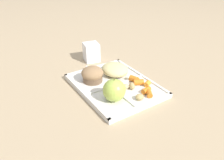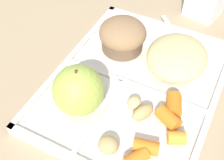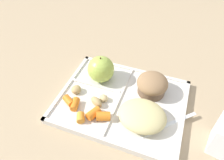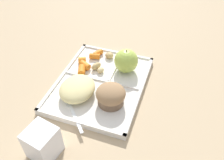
% 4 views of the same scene
% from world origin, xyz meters
% --- Properties ---
extents(ground, '(6.00, 6.00, 0.00)m').
position_xyz_m(ground, '(0.00, 0.00, 0.00)').
color(ground, tan).
extents(lunch_tray, '(0.34, 0.27, 0.02)m').
position_xyz_m(lunch_tray, '(-0.00, 0.00, 0.01)').
color(lunch_tray, silver).
rests_on(lunch_tray, ground).
extents(green_apple, '(0.08, 0.08, 0.08)m').
position_xyz_m(green_apple, '(-0.08, 0.06, 0.05)').
color(green_apple, '#A8C14C').
rests_on(green_apple, lunch_tray).
extents(bran_muffin, '(0.09, 0.09, 0.06)m').
position_xyz_m(bran_muffin, '(0.07, 0.06, 0.04)').
color(bran_muffin, brown).
rests_on(bran_muffin, lunch_tray).
extents(carrot_slice_tilted, '(0.03, 0.03, 0.02)m').
position_xyz_m(carrot_slice_tilted, '(-0.08, -0.10, 0.02)').
color(carrot_slice_tilted, orange).
rests_on(carrot_slice_tilted, lunch_tray).
extents(carrot_slice_back, '(0.04, 0.04, 0.02)m').
position_xyz_m(carrot_slice_back, '(-0.05, -0.08, 0.03)').
color(carrot_slice_back, orange).
rests_on(carrot_slice_back, lunch_tray).
extents(carrot_slice_center, '(0.04, 0.03, 0.02)m').
position_xyz_m(carrot_slice_center, '(-0.13, -0.06, 0.02)').
color(carrot_slice_center, orange).
rests_on(carrot_slice_center, lunch_tray).
extents(carrot_slice_edge, '(0.03, 0.04, 0.02)m').
position_xyz_m(carrot_slice_edge, '(-0.11, -0.06, 0.02)').
color(carrot_slice_edge, orange).
rests_on(carrot_slice_edge, lunch_tray).
extents(carrot_slice_diagonal, '(0.04, 0.03, 0.02)m').
position_xyz_m(carrot_slice_diagonal, '(-0.02, -0.07, 0.03)').
color(carrot_slice_diagonal, orange).
rests_on(carrot_slice_diagonal, lunch_tray).
extents(potato_chunk_corner, '(0.03, 0.03, 0.02)m').
position_xyz_m(potato_chunk_corner, '(-0.05, -0.02, 0.02)').
color(potato_chunk_corner, tan).
rests_on(potato_chunk_corner, lunch_tray).
extents(potato_chunk_large, '(0.03, 0.03, 0.02)m').
position_xyz_m(potato_chunk_large, '(-0.13, -0.02, 0.02)').
color(potato_chunk_large, tan).
rests_on(potato_chunk_large, lunch_tray).
extents(potato_chunk_golden, '(0.04, 0.04, 0.02)m').
position_xyz_m(potato_chunk_golden, '(-0.06, -0.04, 0.03)').
color(potato_chunk_golden, tan).
rests_on(potato_chunk_golden, lunch_tray).
extents(egg_noodle_pile, '(0.12, 0.10, 0.04)m').
position_xyz_m(egg_noodle_pile, '(0.07, -0.05, 0.04)').
color(egg_noodle_pile, '#D6C684').
rests_on(egg_noodle_pile, lunch_tray).
extents(meatball_front, '(0.03, 0.03, 0.03)m').
position_xyz_m(meatball_front, '(0.07, -0.05, 0.03)').
color(meatball_front, brown).
rests_on(meatball_front, lunch_tray).
extents(meatball_center, '(0.04, 0.04, 0.04)m').
position_xyz_m(meatball_center, '(0.06, -0.05, 0.03)').
color(meatball_center, brown).
rests_on(meatball_center, lunch_tray).
extents(meatball_side, '(0.03, 0.03, 0.03)m').
position_xyz_m(meatball_side, '(0.08, -0.05, 0.03)').
color(meatball_side, '#755B4C').
rests_on(meatball_side, lunch_tray).
extents(meatball_back, '(0.03, 0.03, 0.03)m').
position_xyz_m(meatball_back, '(0.03, -0.04, 0.03)').
color(meatball_back, brown).
rests_on(meatball_back, lunch_tray).
extents(plastic_fork, '(0.13, 0.12, 0.00)m').
position_xyz_m(plastic_fork, '(0.13, -0.04, 0.02)').
color(plastic_fork, white).
rests_on(plastic_fork, lunch_tray).
extents(milk_carton, '(0.08, 0.08, 0.09)m').
position_xyz_m(milk_carton, '(0.27, -0.04, 0.04)').
color(milk_carton, white).
rests_on(milk_carton, ground).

